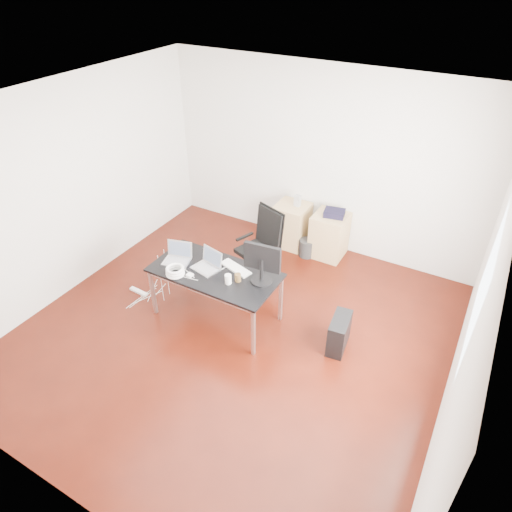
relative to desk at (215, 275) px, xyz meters
The scene contains 18 objects.
room_shell 0.84m from the desk, 20.76° to the right, with size 5.00×5.00×5.00m.
desk is the anchor object (origin of this frame).
office_chair 1.03m from the desk, 84.42° to the left, with size 0.61×0.63×1.08m.
filing_cabinet_left 2.10m from the desk, 88.27° to the left, with size 0.50×0.50×0.70m, color tan.
filing_cabinet_right 2.22m from the desk, 71.15° to the left, with size 0.50×0.50×0.70m, color tan.
pc_tower 1.67m from the desk, ahead, with size 0.20×0.45×0.44m, color black.
wastebasket 2.00m from the desk, 76.96° to the left, with size 0.24×0.24×0.28m, color black.
power_strip 1.41m from the desk, behind, with size 0.30×0.06×0.04m, color white.
laptop_left 0.56m from the desk, behind, with size 0.39×0.33×0.23m.
laptop_right 0.16m from the desk, 167.01° to the left, with size 0.38×0.32×0.23m.
monitor 0.70m from the desk, 11.99° to the left, with size 0.45×0.26×0.51m.
keyboard 0.27m from the desk, 42.42° to the left, with size 0.44×0.14×0.02m, color white.
cup_white 0.31m from the desk, 22.56° to the right, with size 0.08×0.08×0.12m, color white.
cup_brown 0.36m from the desk, ahead, with size 0.08×0.08×0.10m, color brown.
cable_coil 0.49m from the desk, 143.12° to the right, with size 0.24×0.24×0.11m.
power_adapter 0.32m from the desk, 133.59° to the right, with size 0.07×0.07×0.03m, color white.
speaker 2.11m from the desk, 86.33° to the left, with size 0.09×0.08×0.18m, color #9E9E9E.
navy_garment 2.22m from the desk, 70.31° to the left, with size 0.30×0.24×0.09m, color black.
Camera 1 is at (2.31, -3.53, 4.08)m, focal length 32.00 mm.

